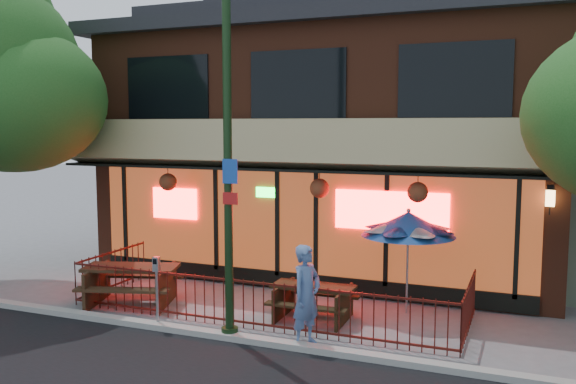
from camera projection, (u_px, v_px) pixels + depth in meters
name	position (u px, v px, depth m)	size (l,w,h in m)	color
ground	(239.00, 331.00, 12.00)	(80.00, 80.00, 0.00)	gray
curb	(227.00, 336.00, 11.53)	(80.00, 0.25, 0.12)	#999993
restaurant_building	(345.00, 122.00, 18.10)	(12.96, 9.49, 8.05)	#602C1B
patio_fence	(250.00, 293.00, 12.39)	(8.44, 2.62, 1.00)	#47140F
street_light	(228.00, 173.00, 11.28)	(0.43, 0.32, 7.00)	black
picnic_table_left	(131.00, 279.00, 13.71)	(2.45, 2.14, 0.88)	#3C2716
picnic_table_right	(313.00, 297.00, 12.66)	(1.73, 1.34, 0.73)	#2F2110
patio_umbrella	(408.00, 224.00, 12.95)	(2.00, 2.00, 2.28)	gray
pedestrian	(306.00, 296.00, 11.13)	(0.68, 0.45, 1.87)	#506DA1
parking_meter_near	(157.00, 280.00, 12.12)	(0.13, 0.12, 1.44)	#93959B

